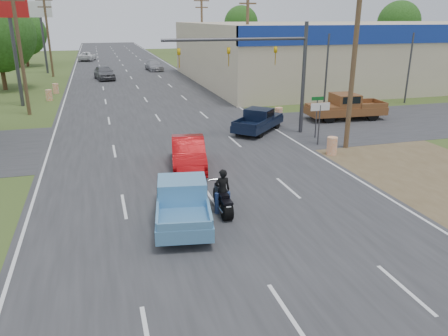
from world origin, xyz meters
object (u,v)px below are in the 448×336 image
object	(u,v)px
distant_car_silver	(154,65)
blue_pickup	(182,199)
red_convertible	(188,153)
distant_car_white	(87,56)
distant_car_grey	(104,73)
brown_pickup	(344,107)
motorcycle	(223,201)
navy_pickup	(259,120)
rider	(222,193)

from	to	relation	value
distant_car_silver	blue_pickup	bearing A→B (deg)	-100.41
red_convertible	distant_car_white	xyz separation A→B (m)	(-5.31, 61.11, -0.02)
distant_car_white	distant_car_grey	bearing A→B (deg)	103.76
brown_pickup	distant_car_grey	bearing A→B (deg)	34.73
red_convertible	distant_car_silver	bearing A→B (deg)	93.66
motorcycle	distant_car_silver	world-z (taller)	distant_car_silver
navy_pickup	distant_car_grey	xyz separation A→B (m)	(-9.16, 29.17, 0.07)
motorcycle	navy_pickup	size ratio (longest dim) A/B	0.50
motorcycle	rider	xyz separation A→B (m)	(0.00, 0.06, 0.34)
motorcycle	distant_car_silver	bearing A→B (deg)	86.23
blue_pickup	motorcycle	bearing A→B (deg)	12.90
motorcycle	distant_car_grey	xyz separation A→B (m)	(-3.30, 40.91, 0.33)
motorcycle	rider	bearing A→B (deg)	90.00
red_convertible	motorcycle	bearing A→B (deg)	-79.35
brown_pickup	distant_car_grey	size ratio (longest dim) A/B	1.19
motorcycle	brown_pickup	size ratio (longest dim) A/B	0.38
red_convertible	distant_car_grey	distance (m)	35.34
blue_pickup	distant_car_white	size ratio (longest dim) A/B	0.97
navy_pickup	brown_pickup	distance (m)	7.53
navy_pickup	brown_pickup	xyz separation A→B (m)	(7.34, 1.66, 0.19)
distant_car_grey	distant_car_white	distance (m)	26.00
rider	red_convertible	bearing A→B (deg)	-87.57
rider	distant_car_grey	distance (m)	40.98
brown_pickup	distant_car_white	world-z (taller)	brown_pickup
motorcycle	brown_pickup	bearing A→B (deg)	46.10
blue_pickup	distant_car_white	distance (m)	67.03
red_convertible	brown_pickup	distance (m)	15.43
blue_pickup	brown_pickup	size ratio (longest dim) A/B	0.88
red_convertible	distant_car_white	distance (m)	61.34
red_convertible	rider	size ratio (longest dim) A/B	2.73
distant_car_grey	red_convertible	bearing A→B (deg)	-93.82
red_convertible	distant_car_silver	world-z (taller)	red_convertible
brown_pickup	distant_car_silver	xyz separation A→B (m)	(-9.41, 35.42, -0.26)
rider	brown_pickup	size ratio (longest dim) A/B	0.29
motorcycle	distant_car_white	bearing A→B (deg)	95.36
distant_car_white	blue_pickup	bearing A→B (deg)	102.27
distant_car_grey	distant_car_white	size ratio (longest dim) A/B	0.93
distant_car_white	brown_pickup	bearing A→B (deg)	118.22
motorcycle	distant_car_white	distance (m)	67.04
blue_pickup	distant_car_white	bearing A→B (deg)	102.56
red_convertible	distant_car_grey	bearing A→B (deg)	103.99
red_convertible	distant_car_grey	xyz separation A→B (m)	(-3.13, 35.20, 0.08)
red_convertible	distant_car_silver	xyz separation A→B (m)	(3.96, 43.11, -0.05)
motorcycle	brown_pickup	world-z (taller)	brown_pickup
distant_car_grey	distant_car_silver	xyz separation A→B (m)	(7.09, 7.91, -0.13)
brown_pickup	distant_car_silver	world-z (taller)	brown_pickup
red_convertible	brown_pickup	xyz separation A→B (m)	(13.37, 7.69, 0.20)
red_convertible	distant_car_grey	world-z (taller)	distant_car_grey
red_convertible	motorcycle	world-z (taller)	red_convertible
red_convertible	navy_pickup	xyz separation A→B (m)	(6.03, 6.03, 0.01)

